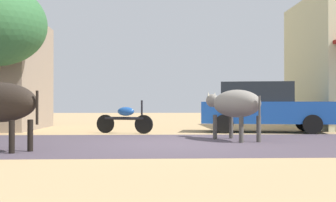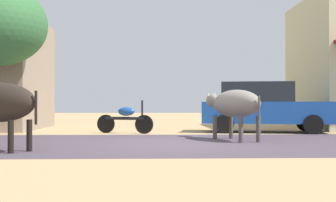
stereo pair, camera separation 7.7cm
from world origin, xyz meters
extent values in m
plane|color=tan|center=(0.00, 0.00, 0.00)|extent=(80.00, 80.00, 0.00)
cube|color=#473D47|center=(0.00, 0.00, 0.00)|extent=(72.00, 6.01, 0.00)
cube|color=#1A4AA0|center=(3.26, 4.12, 0.65)|extent=(4.38, 2.40, 0.70)
cube|color=#1E2328|center=(2.96, 4.18, 1.32)|extent=(2.53, 1.91, 0.64)
cylinder|color=black|center=(4.74, 4.66, 0.30)|extent=(0.62, 0.29, 0.60)
cylinder|color=black|center=(4.43, 3.06, 0.30)|extent=(0.62, 0.29, 0.60)
cylinder|color=black|center=(2.10, 5.18, 0.30)|extent=(0.62, 0.29, 0.60)
cylinder|color=black|center=(1.78, 3.58, 0.30)|extent=(0.62, 0.29, 0.60)
cylinder|color=black|center=(-0.75, 3.50, 0.29)|extent=(0.58, 0.27, 0.59)
cylinder|color=black|center=(-1.98, 3.95, 0.29)|extent=(0.58, 0.27, 0.59)
cylinder|color=black|center=(-1.37, 3.73, 0.47)|extent=(1.27, 0.54, 0.10)
ellipsoid|color=#1E4C99|center=(-1.32, 3.71, 0.69)|extent=(0.61, 0.42, 0.28)
cylinder|color=black|center=(-0.81, 3.53, 0.74)|extent=(0.06, 0.06, 0.60)
cylinder|color=black|center=(-3.14, -2.08, 0.31)|extent=(0.11, 0.11, 0.62)
cylinder|color=black|center=(-2.89, -1.73, 0.31)|extent=(0.11, 0.11, 0.62)
cylinder|color=black|center=(-2.66, -2.15, 0.85)|extent=(0.05, 0.05, 0.63)
ellipsoid|color=slate|center=(1.60, 0.74, 0.93)|extent=(1.33, 2.11, 0.70)
ellipsoid|color=slate|center=(1.17, 1.91, 1.02)|extent=(0.45, 0.62, 0.36)
cone|color=beige|center=(1.06, 1.92, 1.20)|extent=(0.06, 0.06, 0.12)
cone|color=beige|center=(1.25, 1.99, 1.20)|extent=(0.06, 0.06, 0.12)
cylinder|color=#45413C|center=(1.15, 1.26, 0.32)|extent=(0.11, 0.11, 0.64)
cylinder|color=#45413C|center=(1.61, 1.43, 0.32)|extent=(0.11, 0.11, 0.64)
cylinder|color=#45413C|center=(1.59, 0.05, 0.32)|extent=(0.11, 0.11, 0.64)
cylinder|color=#45413C|center=(2.05, 0.21, 0.32)|extent=(0.11, 0.11, 0.64)
cylinder|color=#45413C|center=(1.95, -0.25, 0.83)|extent=(0.05, 0.05, 0.56)
camera|label=1|loc=(-0.62, -10.50, 0.90)|focal=48.04mm
camera|label=2|loc=(-0.55, -10.50, 0.90)|focal=48.04mm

